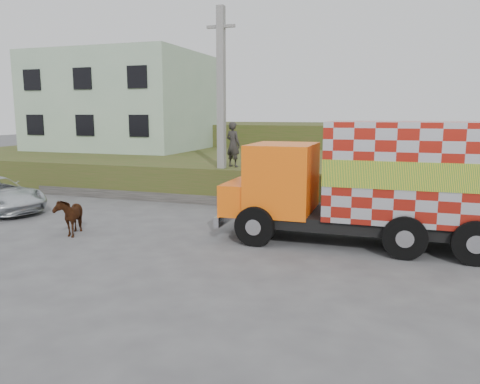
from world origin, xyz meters
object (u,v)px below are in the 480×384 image
(cow, at_px, (70,215))
(pedestrian, at_px, (233,144))
(cargo_truck, at_px, (374,182))
(utility_pole, at_px, (221,106))

(cow, bearing_deg, pedestrian, 42.84)
(cargo_truck, relative_size, cow, 5.62)
(cargo_truck, xyz_separation_m, cow, (-9.09, -1.88, -1.23))
(pedestrian, bearing_deg, utility_pole, 86.65)
(utility_pole, xyz_separation_m, pedestrian, (0.29, 0.61, -1.61))
(pedestrian, bearing_deg, cargo_truck, 162.55)
(cargo_truck, bearing_deg, utility_pole, 144.16)
(utility_pole, relative_size, pedestrian, 4.16)
(utility_pole, height_order, cargo_truck, utility_pole)
(cargo_truck, bearing_deg, pedestrian, 139.34)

